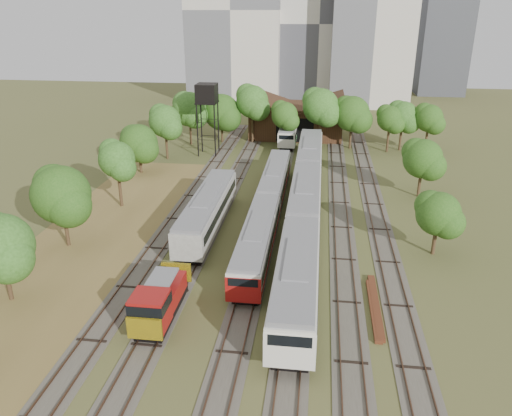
# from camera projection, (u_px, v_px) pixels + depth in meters

# --- Properties ---
(ground) EXTENTS (240.00, 240.00, 0.00)m
(ground) POSITION_uv_depth(u_px,v_px,m) (268.00, 320.00, 37.36)
(ground) COLOR #475123
(ground) RESTS_ON ground
(dry_grass_patch) EXTENTS (14.00, 60.00, 0.04)m
(dry_grass_patch) POSITION_uv_depth(u_px,v_px,m) (86.00, 256.00, 46.84)
(dry_grass_patch) COLOR brown
(dry_grass_patch) RESTS_ON ground
(tracks) EXTENTS (24.60, 80.00, 0.19)m
(tracks) POSITION_uv_depth(u_px,v_px,m) (284.00, 200.00, 60.39)
(tracks) COLOR #4C473D
(tracks) RESTS_ON ground
(railcar_red_set) EXTENTS (2.78, 34.57, 3.44)m
(railcar_red_set) POSITION_uv_depth(u_px,v_px,m) (267.00, 207.00, 53.66)
(railcar_red_set) COLOR black
(railcar_red_set) RESTS_ON ground
(railcar_green_set) EXTENTS (3.29, 52.07, 4.07)m
(railcar_green_set) POSITION_uv_depth(u_px,v_px,m) (305.00, 200.00, 54.46)
(railcar_green_set) COLOR black
(railcar_green_set) RESTS_ON ground
(railcar_rear) EXTENTS (2.81, 16.08, 3.47)m
(railcar_rear) POSITION_uv_depth(u_px,v_px,m) (289.00, 130.00, 86.59)
(railcar_rear) COLOR black
(railcar_rear) RESTS_ON ground
(shunter_locomotive) EXTENTS (2.52, 8.10, 3.30)m
(shunter_locomotive) POSITION_uv_depth(u_px,v_px,m) (159.00, 303.00, 36.78)
(shunter_locomotive) COLOR black
(shunter_locomotive) RESTS_ON ground
(old_grey_coach) EXTENTS (3.04, 18.00, 3.76)m
(old_grey_coach) POSITION_uv_depth(u_px,v_px,m) (208.00, 210.00, 52.03)
(old_grey_coach) COLOR black
(old_grey_coach) RESTS_ON ground
(water_tower) EXTENTS (3.18, 3.18, 10.99)m
(water_tower) POSITION_uv_depth(u_px,v_px,m) (207.00, 95.00, 75.71)
(water_tower) COLOR black
(water_tower) RESTS_ON ground
(rail_pile_near) EXTENTS (0.56, 8.42, 0.28)m
(rail_pile_near) POSITION_uv_depth(u_px,v_px,m) (374.00, 309.00, 38.51)
(rail_pile_near) COLOR brown
(rail_pile_near) RESTS_ON ground
(rail_pile_far) EXTENTS (0.57, 9.05, 0.29)m
(rail_pile_far) POSITION_uv_depth(u_px,v_px,m) (376.00, 306.00, 38.94)
(rail_pile_far) COLOR brown
(rail_pile_far) RESTS_ON ground
(maintenance_shed) EXTENTS (16.45, 11.55, 7.58)m
(maintenance_shed) POSITION_uv_depth(u_px,v_px,m) (297.00, 119.00, 89.66)
(maintenance_shed) COLOR #382414
(maintenance_shed) RESTS_ON ground
(tree_band_left) EXTENTS (7.30, 54.71, 8.24)m
(tree_band_left) POSITION_uv_depth(u_px,v_px,m) (90.00, 180.00, 52.10)
(tree_band_left) COLOR #382616
(tree_band_left) RESTS_ON ground
(tree_band_far) EXTENTS (43.41, 9.15, 9.70)m
(tree_band_far) POSITION_uv_depth(u_px,v_px,m) (288.00, 111.00, 81.66)
(tree_band_far) COLOR #382616
(tree_band_far) RESTS_ON ground
(tree_band_right) EXTENTS (5.91, 40.14, 7.38)m
(tree_band_right) POSITION_uv_depth(u_px,v_px,m) (415.00, 157.00, 60.95)
(tree_band_right) COLOR #382616
(tree_band_right) RESTS_ON ground
(tower_left) EXTENTS (22.00, 16.00, 42.00)m
(tower_left) POSITION_uv_depth(u_px,v_px,m) (236.00, 10.00, 118.89)
(tower_left) COLOR beige
(tower_left) RESTS_ON ground
(tower_centre) EXTENTS (20.00, 18.00, 36.00)m
(tower_centre) POSITION_uv_depth(u_px,v_px,m) (320.00, 23.00, 122.24)
(tower_centre) COLOR beige
(tower_centre) RESTS_ON ground
(tower_far_right) EXTENTS (12.00, 12.00, 28.00)m
(tower_far_right) POSITION_uv_depth(u_px,v_px,m) (444.00, 39.00, 129.13)
(tower_far_right) COLOR #414349
(tower_far_right) RESTS_ON ground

